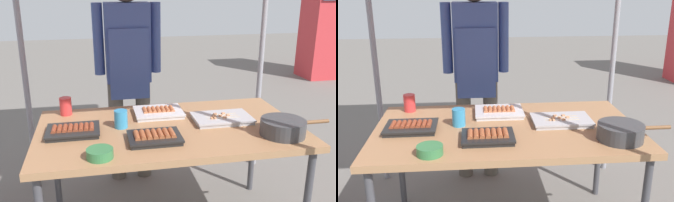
{
  "view_description": "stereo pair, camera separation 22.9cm",
  "coord_description": "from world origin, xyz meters",
  "views": [
    {
      "loc": [
        -0.42,
        -2.09,
        1.6
      ],
      "look_at": [
        0.0,
        0.05,
        0.9
      ],
      "focal_mm": 39.93,
      "sensor_mm": 36.0,
      "label": 1
    },
    {
      "loc": [
        -0.2,
        -2.12,
        1.6
      ],
      "look_at": [
        0.0,
        0.05,
        0.9
      ],
      "focal_mm": 39.93,
      "sensor_mm": 36.0,
      "label": 2
    }
  ],
  "objects": [
    {
      "name": "vendor_woman",
      "position": [
        -0.17,
        0.79,
        1.0
      ],
      "size": [
        0.52,
        0.23,
        1.68
      ],
      "rotation": [
        0.0,
        0.0,
        3.14
      ],
      "color": "#595147",
      "rests_on": "ground"
    },
    {
      "name": "tray_spring_rolls",
      "position": [
        -0.57,
        0.0,
        0.77
      ],
      "size": [
        0.31,
        0.23,
        0.05
      ],
      "color": "black",
      "rests_on": "stall_table"
    },
    {
      "name": "tray_pork_links",
      "position": [
        -0.12,
        -0.19,
        0.77
      ],
      "size": [
        0.3,
        0.22,
        0.05
      ],
      "color": "black",
      "rests_on": "stall_table"
    },
    {
      "name": "condiment_bowl",
      "position": [
        -0.43,
        -0.35,
        0.77
      ],
      "size": [
        0.14,
        0.14,
        0.05
      ],
      "primitive_type": "cylinder",
      "color": "#33723F",
      "rests_on": "stall_table"
    },
    {
      "name": "tray_grilled_sausages",
      "position": [
        -0.03,
        0.23,
        0.77
      ],
      "size": [
        0.32,
        0.25,
        0.05
      ],
      "color": "silver",
      "rests_on": "stall_table"
    },
    {
      "name": "tray_meat_skewers",
      "position": [
        0.35,
        0.03,
        0.77
      ],
      "size": [
        0.37,
        0.24,
        0.04
      ],
      "color": "#ADADB2",
      "rests_on": "stall_table"
    },
    {
      "name": "cooking_wok",
      "position": [
        0.62,
        -0.25,
        0.8
      ],
      "size": [
        0.42,
        0.26,
        0.09
      ],
      "color": "#38383A",
      "rests_on": "stall_table"
    },
    {
      "name": "drink_cup_by_wok",
      "position": [
        -0.29,
        0.05,
        0.8
      ],
      "size": [
        0.08,
        0.08,
        0.11
      ],
      "primitive_type": "cylinder",
      "color": "#338CBF",
      "rests_on": "stall_table"
    },
    {
      "name": "neighbor_stall_left",
      "position": [
        3.48,
        3.64,
        0.94
      ],
      "size": [
        0.79,
        0.6,
        1.87
      ],
      "color": "#C63338",
      "rests_on": "ground"
    },
    {
      "name": "stall_table",
      "position": [
        0.0,
        0.0,
        0.7
      ],
      "size": [
        1.6,
        0.9,
        0.75
      ],
      "color": "#9E724C",
      "rests_on": "ground"
    },
    {
      "name": "drink_cup_near_edge",
      "position": [
        -0.63,
        0.35,
        0.81
      ],
      "size": [
        0.08,
        0.08,
        0.12
      ],
      "primitive_type": "cylinder",
      "color": "red",
      "rests_on": "stall_table"
    }
  ]
}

